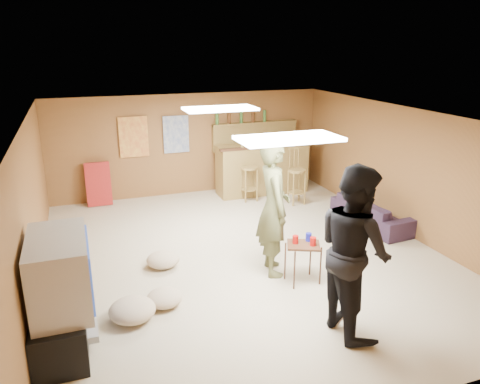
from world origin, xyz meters
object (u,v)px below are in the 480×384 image
object	(u,v)px
tray_table	(303,263)
bar_counter	(262,169)
person_olive	(274,208)
person_black	(354,250)
tv_body	(60,272)
sofa	(372,212)

from	to	relation	value
tray_table	bar_counter	bearing A→B (deg)	75.76
person_olive	person_black	xyz separation A→B (m)	(0.28, -1.63, 0.01)
person_olive	tray_table	world-z (taller)	person_olive
tv_body	person_olive	xyz separation A→B (m)	(2.86, 0.87, 0.09)
tv_body	bar_counter	world-z (taller)	tv_body
bar_counter	person_olive	size ratio (longest dim) A/B	1.01
tv_body	sofa	size ratio (longest dim) A/B	0.65
person_black	tray_table	world-z (taller)	person_black
bar_counter	person_olive	world-z (taller)	person_olive
person_olive	person_black	distance (m)	1.65
tv_body	tray_table	size ratio (longest dim) A/B	1.90
sofa	tv_body	bearing A→B (deg)	104.97
tv_body	bar_counter	xyz separation A→B (m)	(4.15, 4.45, -0.35)
bar_counter	tray_table	distance (m)	4.17
person_black	tray_table	distance (m)	1.38
tv_body	sofa	world-z (taller)	tv_body
bar_counter	tray_table	bearing A→B (deg)	-104.24
tv_body	tray_table	bearing A→B (deg)	7.66
person_olive	tv_body	bearing A→B (deg)	117.18
person_black	tray_table	bearing A→B (deg)	1.48
person_olive	sofa	distance (m)	2.77
bar_counter	person_olive	distance (m)	3.83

